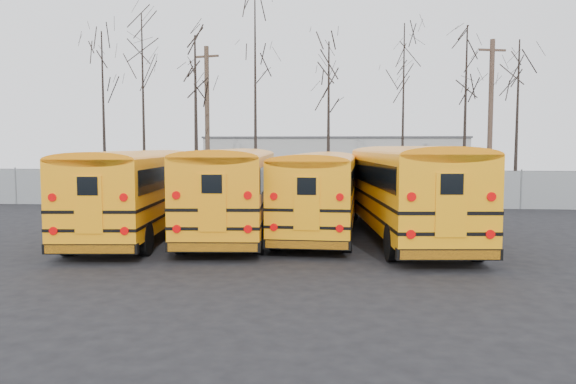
# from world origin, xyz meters

# --- Properties ---
(ground) EXTENTS (120.00, 120.00, 0.00)m
(ground) POSITION_xyz_m (0.00, 0.00, 0.00)
(ground) COLOR black
(ground) RESTS_ON ground
(fence) EXTENTS (40.00, 0.04, 2.00)m
(fence) POSITION_xyz_m (0.00, 12.00, 1.00)
(fence) COLOR gray
(fence) RESTS_ON ground
(distant_building) EXTENTS (22.00, 8.00, 4.00)m
(distant_building) POSITION_xyz_m (2.00, 32.00, 2.00)
(distant_building) COLOR #A1A29D
(distant_building) RESTS_ON ground
(bus_a) EXTENTS (3.65, 11.61, 3.20)m
(bus_a) POSITION_xyz_m (-4.85, 1.36, 1.87)
(bus_a) COLOR black
(bus_a) RESTS_ON ground
(bus_b) EXTENTS (3.55, 11.81, 3.26)m
(bus_b) POSITION_xyz_m (-1.45, 2.01, 1.91)
(bus_b) COLOR black
(bus_b) RESTS_ON ground
(bus_c) EXTENTS (3.03, 11.24, 3.12)m
(bus_c) POSITION_xyz_m (1.75, 2.55, 1.83)
(bus_c) COLOR black
(bus_c) RESTS_ON ground
(bus_d) EXTENTS (3.92, 12.22, 3.37)m
(bus_d) POSITION_xyz_m (4.84, 1.60, 1.97)
(bus_d) COLOR black
(bus_d) RESTS_ON ground
(utility_pole_left) EXTENTS (1.70, 0.57, 9.73)m
(utility_pole_left) POSITION_xyz_m (-6.14, 17.64, 5.00)
(utility_pole_left) COLOR #473628
(utility_pole_left) RESTS_ON ground
(utility_pole_right) EXTENTS (1.74, 0.58, 9.92)m
(utility_pole_right) POSITION_xyz_m (11.86, 17.96, 5.10)
(utility_pole_right) COLOR #4C372B
(utility_pole_right) RESTS_ON ground
(tree_0) EXTENTS (0.26, 0.26, 10.76)m
(tree_0) POSITION_xyz_m (-13.00, 17.38, 5.38)
(tree_0) COLOR black
(tree_0) RESTS_ON ground
(tree_1) EXTENTS (0.26, 0.26, 11.12)m
(tree_1) POSITION_xyz_m (-9.20, 14.27, 5.56)
(tree_1) COLOR black
(tree_1) RESTS_ON ground
(tree_2) EXTENTS (0.26, 0.26, 9.68)m
(tree_2) POSITION_xyz_m (-5.88, 13.77, 4.84)
(tree_2) COLOR black
(tree_2) RESTS_ON ground
(tree_3) EXTENTS (0.26, 0.26, 11.97)m
(tree_3) POSITION_xyz_m (-2.56, 14.95, 5.99)
(tree_3) COLOR black
(tree_3) RESTS_ON ground
(tree_4) EXTENTS (0.26, 0.26, 9.21)m
(tree_4) POSITION_xyz_m (1.82, 13.90, 4.61)
(tree_4) COLOR black
(tree_4) RESTS_ON ground
(tree_5) EXTENTS (0.26, 0.26, 10.96)m
(tree_5) POSITION_xyz_m (6.43, 17.70, 5.48)
(tree_5) COLOR black
(tree_5) RESTS_ON ground
(tree_6) EXTENTS (0.26, 0.26, 10.31)m
(tree_6) POSITION_xyz_m (9.78, 15.50, 5.15)
(tree_6) COLOR black
(tree_6) RESTS_ON ground
(tree_7) EXTENTS (0.26, 0.26, 9.79)m
(tree_7) POSITION_xyz_m (13.31, 17.41, 4.90)
(tree_7) COLOR black
(tree_7) RESTS_ON ground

